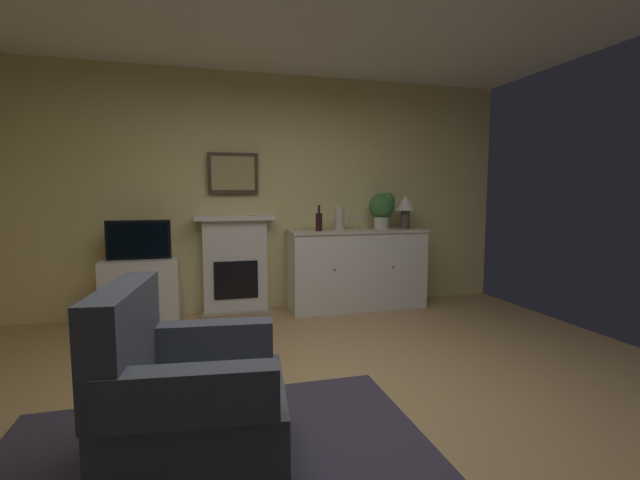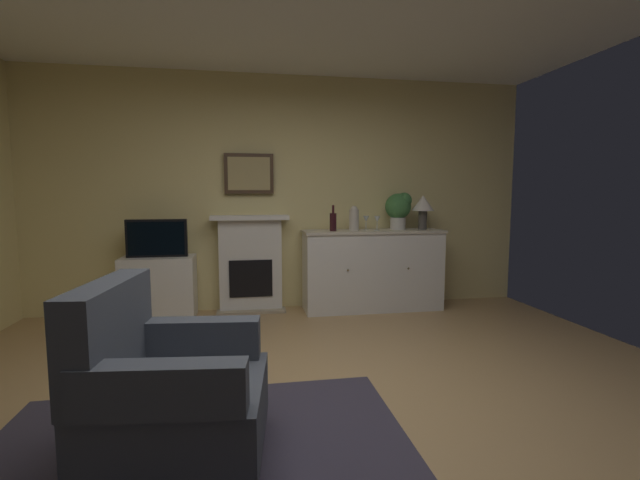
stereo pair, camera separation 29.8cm
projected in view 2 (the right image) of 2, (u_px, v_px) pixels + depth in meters
name	position (u px, v px, depth m)	size (l,w,h in m)	color
ground_plane	(327.00, 424.00, 2.64)	(5.81, 5.37, 0.10)	tan
wall_rear	(284.00, 194.00, 5.10)	(5.81, 0.06, 2.69)	#EAD68C
area_rug	(196.00, 469.00, 2.12)	(2.23, 1.76, 0.02)	#383342
fireplace_unit	(251.00, 263.00, 4.99)	(0.87, 0.30, 1.10)	white
framed_picture	(249.00, 174.00, 4.93)	(0.55, 0.04, 0.45)	#473323
sideboard_cabinet	(372.00, 270.00, 5.06)	(1.61, 0.49, 0.92)	white
table_lamp	(423.00, 206.00, 5.09)	(0.26, 0.26, 0.40)	#4C4742
wine_bottle	(333.00, 221.00, 4.88)	(0.08, 0.08, 0.29)	#331419
wine_glass_left	(366.00, 220.00, 5.00)	(0.07, 0.07, 0.16)	silver
wine_glass_center	(377.00, 220.00, 4.95)	(0.07, 0.07, 0.16)	silver
vase_decorative	(354.00, 218.00, 4.91)	(0.11, 0.11, 0.28)	beige
tv_cabinet	(159.00, 288.00, 4.68)	(0.75, 0.42, 0.67)	white
tv_set	(157.00, 238.00, 4.61)	(0.62, 0.07, 0.40)	black
potted_plant_small	(399.00, 207.00, 5.09)	(0.30, 0.30, 0.43)	beige
armchair	(167.00, 390.00, 2.14)	(0.89, 0.86, 0.92)	#474C56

